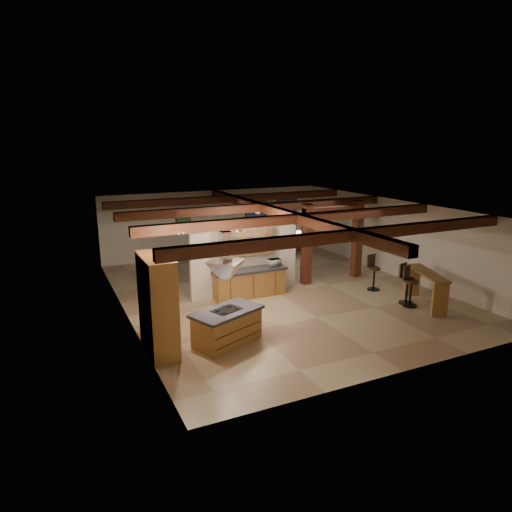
{
  "coord_description": "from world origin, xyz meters",
  "views": [
    {
      "loc": [
        -6.94,
        -12.97,
        5.03
      ],
      "look_at": [
        -0.59,
        0.5,
        1.25
      ],
      "focal_mm": 32.0,
      "sensor_mm": 36.0,
      "label": 1
    }
  ],
  "objects_px": {
    "kitchen_island": "(227,326)",
    "sofa": "(283,243)",
    "dining_table": "(231,266)",
    "bar_counter": "(426,283)"
  },
  "relations": [
    {
      "from": "kitchen_island",
      "to": "sofa",
      "type": "height_order",
      "value": "kitchen_island"
    },
    {
      "from": "kitchen_island",
      "to": "bar_counter",
      "type": "relative_size",
      "value": 0.96
    },
    {
      "from": "sofa",
      "to": "dining_table",
      "type": "bearing_deg",
      "value": 29.68
    },
    {
      "from": "kitchen_island",
      "to": "bar_counter",
      "type": "height_order",
      "value": "bar_counter"
    },
    {
      "from": "kitchen_island",
      "to": "bar_counter",
      "type": "xyz_separation_m",
      "value": [
        6.6,
        -0.12,
        0.28
      ]
    },
    {
      "from": "bar_counter",
      "to": "sofa",
      "type": "bearing_deg",
      "value": 92.67
    },
    {
      "from": "bar_counter",
      "to": "dining_table",
      "type": "bearing_deg",
      "value": 124.5
    },
    {
      "from": "dining_table",
      "to": "sofa",
      "type": "height_order",
      "value": "sofa"
    },
    {
      "from": "sofa",
      "to": "bar_counter",
      "type": "distance_m",
      "value": 8.55
    },
    {
      "from": "kitchen_island",
      "to": "sofa",
      "type": "xyz_separation_m",
      "value": [
        6.2,
        8.41,
        -0.11
      ]
    }
  ]
}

